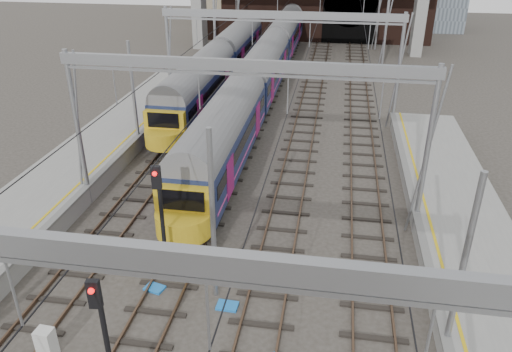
% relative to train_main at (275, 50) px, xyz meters
% --- Properties ---
extents(ground, '(160.00, 160.00, 0.00)m').
position_rel_train_main_xyz_m(ground, '(2.00, -35.02, -2.39)').
color(ground, '#38332D').
rests_on(ground, ground).
extents(tracks, '(14.40, 80.00, 0.22)m').
position_rel_train_main_xyz_m(tracks, '(2.00, -20.02, -2.37)').
color(tracks, '#4C3828').
rests_on(tracks, ground).
extents(overhead_line, '(16.80, 80.00, 8.00)m').
position_rel_train_main_xyz_m(overhead_line, '(2.00, -13.53, 4.18)').
color(overhead_line, gray).
rests_on(overhead_line, ground).
extents(retaining_wall, '(28.00, 2.75, 9.00)m').
position_rel_train_main_xyz_m(retaining_wall, '(3.40, 16.91, 1.95)').
color(retaining_wall, '#301B15').
rests_on(retaining_wall, ground).
extents(train_main, '(2.63, 60.87, 4.58)m').
position_rel_train_main_xyz_m(train_main, '(0.00, 0.00, 0.00)').
color(train_main, black).
rests_on(train_main, ground).
extents(train_second, '(2.61, 30.23, 4.55)m').
position_rel_train_main_xyz_m(train_second, '(-4.00, -6.05, -0.02)').
color(train_second, black).
rests_on(train_second, ground).
extents(signal_near_left, '(0.38, 0.48, 5.10)m').
position_rel_train_main_xyz_m(signal_near_left, '(-0.27, -32.23, 0.81)').
color(signal_near_left, black).
rests_on(signal_near_left, ground).
extents(signal_near_centre, '(0.36, 0.46, 4.77)m').
position_rel_train_main_xyz_m(signal_near_centre, '(0.22, -38.44, 0.63)').
color(signal_near_centre, black).
rests_on(signal_near_centre, ground).
extents(relay_cabinet, '(0.59, 0.50, 1.12)m').
position_rel_train_main_xyz_m(relay_cabinet, '(-2.81, -36.99, -1.82)').
color(relay_cabinet, silver).
rests_on(relay_cabinet, ground).
extents(equip_cover_a, '(0.88, 0.72, 0.09)m').
position_rel_train_main_xyz_m(equip_cover_a, '(-0.50, -33.10, -2.34)').
color(equip_cover_a, blue).
rests_on(equip_cover_a, ground).
extents(equip_cover_b, '(0.82, 0.60, 0.09)m').
position_rel_train_main_xyz_m(equip_cover_b, '(2.59, -33.64, -2.34)').
color(equip_cover_b, blue).
rests_on(equip_cover_b, ground).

